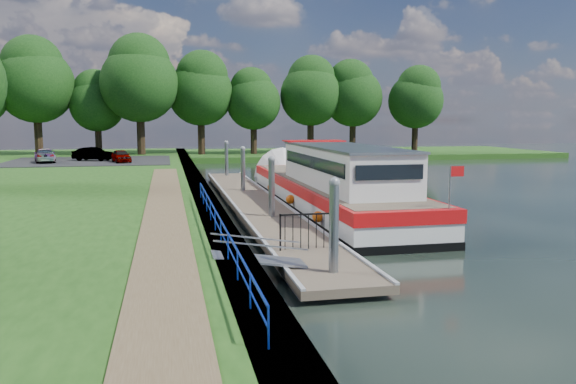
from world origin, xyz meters
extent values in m
plane|color=black|center=(0.00, 0.00, 0.00)|extent=(160.00, 160.00, 0.00)
cube|color=#473D2D|center=(-2.55, 15.00, 0.39)|extent=(1.10, 90.00, 0.78)
cube|color=#204B15|center=(12.00, 52.00, 0.30)|extent=(60.00, 18.00, 0.60)
cube|color=brown|center=(-4.40, 8.00, 0.80)|extent=(1.60, 40.00, 0.05)
cube|color=black|center=(-11.00, 38.00, 0.81)|extent=(14.00, 12.00, 0.06)
cube|color=#0C2DBF|center=(-2.75, 3.00, 1.48)|extent=(0.04, 18.00, 0.04)
cube|color=#0C2DBF|center=(-2.75, 3.00, 1.12)|extent=(0.03, 18.00, 0.03)
cylinder|color=#0C2DBF|center=(-2.75, -6.00, 1.14)|extent=(0.04, 0.04, 0.72)
cylinder|color=#0C2DBF|center=(-2.75, -4.00, 1.14)|extent=(0.04, 0.04, 0.72)
cylinder|color=#0C2DBF|center=(-2.75, -2.00, 1.14)|extent=(0.04, 0.04, 0.72)
cylinder|color=#0C2DBF|center=(-2.75, 0.00, 1.14)|extent=(0.04, 0.04, 0.72)
cylinder|color=#0C2DBF|center=(-2.75, 2.00, 1.14)|extent=(0.04, 0.04, 0.72)
cylinder|color=#0C2DBF|center=(-2.75, 4.00, 1.14)|extent=(0.04, 0.04, 0.72)
cylinder|color=#0C2DBF|center=(-2.75, 6.00, 1.14)|extent=(0.04, 0.04, 0.72)
cylinder|color=#0C2DBF|center=(-2.75, 8.00, 1.14)|extent=(0.04, 0.04, 0.72)
cylinder|color=#0C2DBF|center=(-2.75, 10.00, 1.14)|extent=(0.04, 0.04, 0.72)
cylinder|color=#0C2DBF|center=(-2.75, 12.00, 1.14)|extent=(0.04, 0.04, 0.72)
cube|color=brown|center=(0.00, 13.00, 0.28)|extent=(2.50, 30.00, 0.24)
cube|color=#9EA0A3|center=(0.00, 1.00, 0.05)|extent=(2.30, 5.00, 0.30)
cube|color=#9EA0A3|center=(0.00, 9.00, 0.05)|extent=(2.30, 5.00, 0.30)
cube|color=#9EA0A3|center=(0.00, 17.00, 0.05)|extent=(2.30, 5.00, 0.30)
cube|color=#9EA0A3|center=(0.00, 25.00, 0.05)|extent=(2.30, 5.00, 0.30)
cube|color=#9EA0A3|center=(1.19, 13.00, 0.43)|extent=(0.12, 30.00, 0.06)
cube|color=#9EA0A3|center=(-1.19, 13.00, 0.43)|extent=(0.12, 30.00, 0.06)
cylinder|color=gray|center=(0.00, -0.50, 1.10)|extent=(0.26, 0.26, 3.40)
sphere|color=gray|center=(0.00, -0.50, 2.80)|extent=(0.30, 0.30, 0.30)
cylinder|color=gray|center=(0.00, 8.50, 1.10)|extent=(0.26, 0.26, 3.40)
sphere|color=gray|center=(0.00, 8.50, 2.80)|extent=(0.30, 0.30, 0.30)
cylinder|color=gray|center=(0.00, 17.50, 1.10)|extent=(0.26, 0.26, 3.40)
sphere|color=gray|center=(0.00, 17.50, 2.80)|extent=(0.30, 0.30, 0.30)
cylinder|color=gray|center=(0.00, 26.50, 1.10)|extent=(0.26, 0.26, 3.40)
sphere|color=gray|center=(0.00, 26.50, 2.80)|extent=(0.30, 0.30, 0.30)
cube|color=#A5A8AD|center=(-1.85, 0.50, 0.60)|extent=(2.58, 1.00, 0.43)
cube|color=#A5A8AD|center=(-1.85, 0.02, 1.10)|extent=(2.58, 0.04, 0.41)
cube|color=#A5A8AD|center=(-1.85, 0.98, 1.10)|extent=(2.58, 0.04, 0.41)
cube|color=black|center=(-0.90, 2.20, 0.98)|extent=(0.05, 0.05, 1.15)
cube|color=black|center=(0.90, 2.20, 0.98)|extent=(0.05, 0.05, 1.15)
cube|color=black|center=(0.00, 2.20, 1.52)|extent=(1.85, 0.05, 0.05)
cube|color=black|center=(-0.75, 2.20, 0.98)|extent=(0.02, 0.02, 1.10)
cube|color=black|center=(-0.50, 2.20, 0.98)|extent=(0.02, 0.02, 1.10)
cube|color=black|center=(-0.25, 2.20, 0.98)|extent=(0.02, 0.02, 1.10)
cube|color=black|center=(0.00, 2.20, 0.98)|extent=(0.02, 0.02, 1.10)
cube|color=black|center=(0.25, 2.20, 0.98)|extent=(0.02, 0.02, 1.10)
cube|color=black|center=(0.50, 2.20, 0.98)|extent=(0.02, 0.02, 1.10)
cube|color=black|center=(0.75, 2.20, 0.98)|extent=(0.02, 0.02, 1.10)
cube|color=black|center=(3.60, 12.52, 0.02)|extent=(4.00, 20.00, 0.55)
cube|color=silver|center=(3.60, 12.52, 0.62)|extent=(3.96, 19.90, 0.65)
cube|color=red|center=(3.60, 12.52, 1.18)|extent=(4.04, 20.00, 0.48)
cube|color=brown|center=(3.60, 12.52, 1.42)|extent=(3.68, 19.20, 0.04)
cone|color=silver|center=(3.60, 22.92, 0.55)|extent=(4.00, 1.50, 4.00)
cube|color=silver|center=(3.60, 10.02, 2.30)|extent=(3.00, 11.00, 1.75)
cube|color=gray|center=(3.60, 10.02, 3.22)|extent=(3.10, 11.20, 0.10)
cube|color=black|center=(2.08, 10.02, 2.55)|extent=(0.04, 10.00, 0.55)
cube|color=black|center=(5.12, 10.02, 2.55)|extent=(0.04, 10.00, 0.55)
cube|color=black|center=(3.60, 15.57, 2.55)|extent=(2.60, 0.04, 0.55)
cube|color=black|center=(3.60, 4.47, 2.55)|extent=(2.60, 0.04, 0.55)
cube|color=red|center=(3.60, 15.22, 3.30)|extent=(3.20, 1.60, 0.06)
cylinder|color=gray|center=(5.10, 2.82, 2.15)|extent=(0.05, 0.05, 1.50)
cube|color=red|center=(5.35, 2.82, 2.70)|extent=(0.50, 0.02, 0.35)
sphere|color=orange|center=(1.48, 6.52, 0.65)|extent=(0.44, 0.44, 0.44)
sphere|color=orange|center=(1.48, 11.52, 0.65)|extent=(0.44, 0.44, 0.44)
sphere|color=orange|center=(1.48, 16.52, 0.65)|extent=(0.44, 0.44, 0.44)
imported|color=#594C47|center=(2.40, 6.06, 2.30)|extent=(0.52, 0.69, 1.72)
cylinder|color=#332316|center=(-17.49, 49.36, 2.70)|extent=(0.83, 0.83, 4.21)
sphere|color=#11330F|center=(-17.49, 49.36, 8.08)|extent=(7.95, 7.95, 7.95)
sphere|color=#11330F|center=(-17.71, 49.47, 10.07)|extent=(6.31, 6.31, 6.31)
cylinder|color=#332316|center=(-11.50, 49.87, 2.15)|extent=(0.70, 0.70, 3.10)
sphere|color=#11330F|center=(-11.50, 49.87, 6.11)|extent=(5.85, 5.85, 5.85)
sphere|color=#11330F|center=(-11.67, 50.04, 7.57)|extent=(4.65, 4.65, 4.65)
cylinder|color=#332316|center=(-6.89, 47.36, 2.75)|extent=(0.84, 0.84, 4.29)
sphere|color=#11330F|center=(-6.89, 47.36, 8.23)|extent=(8.10, 8.10, 8.10)
sphere|color=#11330F|center=(-6.84, 47.51, 10.25)|extent=(6.44, 6.44, 6.44)
cylinder|color=#332316|center=(-0.41, 49.36, 2.52)|extent=(0.79, 0.79, 3.83)
sphere|color=#11330F|center=(-0.41, 49.36, 7.42)|extent=(7.24, 7.24, 7.24)
sphere|color=#11330F|center=(-0.22, 49.13, 9.23)|extent=(5.75, 5.75, 5.75)
cylinder|color=#332316|center=(5.49, 49.09, 2.23)|extent=(0.72, 0.72, 3.26)
sphere|color=#11330F|center=(5.49, 49.09, 6.40)|extent=(6.16, 6.16, 6.16)
sphere|color=#11330F|center=(5.30, 49.34, 7.93)|extent=(4.89, 4.89, 4.89)
cylinder|color=#332316|center=(12.25, 49.38, 2.49)|extent=(0.78, 0.78, 3.77)
sphere|color=#11330F|center=(12.25, 49.38, 7.31)|extent=(7.13, 7.13, 7.13)
sphere|color=#11330F|center=(12.38, 49.62, 9.09)|extent=(5.66, 5.66, 5.66)
cylinder|color=#332316|center=(17.42, 49.40, 2.42)|extent=(0.77, 0.77, 3.65)
sphere|color=#11330F|center=(17.42, 49.40, 7.09)|extent=(6.89, 6.89, 6.89)
sphere|color=#11330F|center=(17.07, 49.41, 8.81)|extent=(5.47, 5.47, 5.47)
cylinder|color=#332316|center=(24.52, 47.52, 2.30)|extent=(0.74, 0.74, 3.41)
sphere|color=#11330F|center=(24.52, 47.52, 6.66)|extent=(6.43, 6.43, 6.43)
sphere|color=#11330F|center=(24.75, 47.30, 8.26)|extent=(5.11, 5.11, 5.11)
imported|color=#999999|center=(-8.09, 35.49, 1.38)|extent=(2.05, 3.42, 1.09)
imported|color=#999999|center=(-10.63, 37.90, 1.43)|extent=(3.83, 2.62, 1.19)
imported|color=#999999|center=(-14.47, 36.82, 1.42)|extent=(2.49, 4.29, 1.17)
camera|label=1|loc=(-4.26, -14.47, 4.42)|focal=35.00mm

